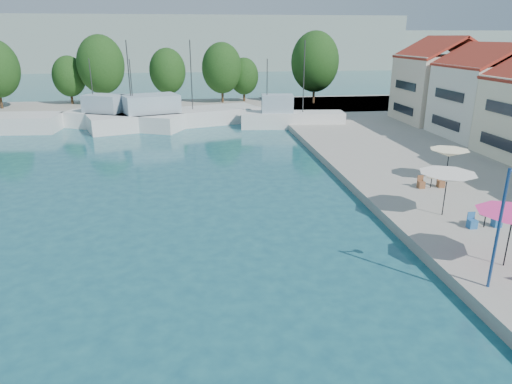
{
  "coord_description": "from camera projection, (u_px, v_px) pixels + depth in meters",
  "views": [
    {
      "loc": [
        -4.46,
        -0.01,
        10.25
      ],
      "look_at": [
        -1.04,
        26.0,
        1.24
      ],
      "focal_mm": 32.0,
      "sensor_mm": 36.0,
      "label": 1
    }
  ],
  "objects": [
    {
      "name": "cafe_table_02",
      "position": [
        485.0,
        222.0,
        24.15
      ],
      "size": [
        1.82,
        0.7,
        0.76
      ],
      "color": "black",
      "rests_on": "quay_right"
    },
    {
      "name": "hill_west",
      "position": [
        114.0,
        43.0,
        147.61
      ],
      "size": [
        180.0,
        40.0,
        16.0
      ],
      "primitive_type": "cube",
      "color": "gray",
      "rests_on": "ground"
    },
    {
      "name": "tree_06",
      "position": [
        222.0,
        68.0,
        67.84
      ],
      "size": [
        5.96,
        5.96,
        8.82
      ],
      "color": "#3F2B19",
      "rests_on": "quay_far"
    },
    {
      "name": "hill_east",
      "position": [
        309.0,
        47.0,
        175.66
      ],
      "size": [
        140.0,
        40.0,
        12.0
      ],
      "primitive_type": "cube",
      "color": "gray",
      "rests_on": "ground"
    },
    {
      "name": "trawler_02",
      "position": [
        119.0,
        119.0,
        52.96
      ],
      "size": [
        14.58,
        9.36,
        10.2
      ],
      "rotation": [
        0.0,
        0.0,
        -0.43
      ],
      "color": "silver",
      "rests_on": "ground"
    },
    {
      "name": "street_lamp",
      "position": [
        511.0,
        206.0,
        17.41
      ],
      "size": [
        1.04,
        0.36,
        5.03
      ],
      "rotation": [
        0.0,
        0.0,
        -0.02
      ],
      "color": "navy",
      "rests_on": "quay_right"
    },
    {
      "name": "building_06",
      "position": [
        442.0,
        79.0,
        52.89
      ],
      "size": [
        9.0,
        8.8,
        10.2
      ],
      "color": "beige",
      "rests_on": "quay_right"
    },
    {
      "name": "cafe_table_03",
      "position": [
        431.0,
        184.0,
        30.47
      ],
      "size": [
        1.82,
        0.7,
        0.76
      ],
      "color": "black",
      "rests_on": "quay_right"
    },
    {
      "name": "tree_08",
      "position": [
        315.0,
        62.0,
        67.2
      ],
      "size": [
        7.04,
        7.04,
        10.41
      ],
      "color": "#3F2B19",
      "rests_on": "quay_far"
    },
    {
      "name": "trawler_04",
      "position": [
        290.0,
        118.0,
        53.51
      ],
      "size": [
        12.26,
        4.35,
        10.2
      ],
      "rotation": [
        0.0,
        0.0,
        -0.1
      ],
      "color": "silver",
      "rests_on": "ground"
    },
    {
      "name": "trawler_03",
      "position": [
        173.0,
        117.0,
        54.47
      ],
      "size": [
        20.89,
        11.73,
        10.2
      ],
      "rotation": [
        0.0,
        0.0,
        0.34
      ],
      "color": "silver",
      "rests_on": "ground"
    },
    {
      "name": "umbrella_cream",
      "position": [
        449.0,
        153.0,
        31.63
      ],
      "size": [
        2.68,
        2.68,
        2.18
      ],
      "color": "black",
      "rests_on": "quay_right"
    },
    {
      "name": "tree_04",
      "position": [
        101.0,
        65.0,
        65.64
      ],
      "size": [
        6.68,
        6.68,
        9.89
      ],
      "color": "#3F2B19",
      "rests_on": "quay_far"
    },
    {
      "name": "building_05",
      "position": [
        488.0,
        90.0,
        44.53
      ],
      "size": [
        8.4,
        8.8,
        9.7
      ],
      "color": "white",
      "rests_on": "quay_right"
    },
    {
      "name": "umbrella_white",
      "position": [
        447.0,
        177.0,
        25.17
      ],
      "size": [
        3.13,
        3.13,
        2.49
      ],
      "color": "black",
      "rests_on": "quay_right"
    },
    {
      "name": "tree_03",
      "position": [
        69.0,
        76.0,
        66.64
      ],
      "size": [
        4.71,
        4.71,
        6.97
      ],
      "color": "#3F2B19",
      "rests_on": "quay_far"
    },
    {
      "name": "quay_far",
      "position": [
        171.0,
        109.0,
        65.63
      ],
      "size": [
        90.0,
        16.0,
        0.6
      ],
      "primitive_type": "cube",
      "color": "#9B968C",
      "rests_on": "ground"
    },
    {
      "name": "tree_05",
      "position": [
        168.0,
        71.0,
        68.5
      ],
      "size": [
        5.4,
        5.4,
        7.99
      ],
      "color": "#3F2B19",
      "rests_on": "quay_far"
    },
    {
      "name": "tree_07",
      "position": [
        244.0,
        76.0,
        69.64
      ],
      "size": [
        4.43,
        4.43,
        6.56
      ],
      "color": "#3F2B19",
      "rests_on": "quay_far"
    }
  ]
}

